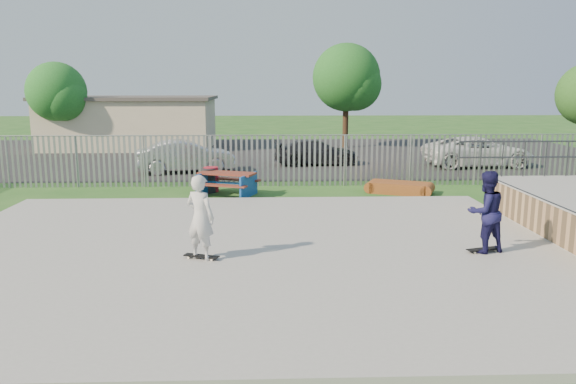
{
  "coord_description": "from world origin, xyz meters",
  "views": [
    {
      "loc": [
        0.61,
        -12.73,
        3.93
      ],
      "look_at": [
        1.13,
        2.0,
        1.1
      ],
      "focal_mm": 35.0,
      "sensor_mm": 36.0,
      "label": 1
    }
  ],
  "objects_px": {
    "trash_bin_red": "(211,179)",
    "tree_mid": "(346,78)",
    "skater_navy": "(486,212)",
    "picnic_table": "(227,184)",
    "trash_bin_grey": "(208,181)",
    "tree_left": "(56,92)",
    "skater_white": "(200,217)",
    "car_white": "(478,152)",
    "funbox": "(399,188)",
    "car_dark": "(316,152)",
    "car_silver": "(186,156)"
  },
  "relations": [
    {
      "from": "picnic_table",
      "to": "trash_bin_red",
      "type": "relative_size",
      "value": 2.66
    },
    {
      "from": "car_silver",
      "to": "car_white",
      "type": "xyz_separation_m",
      "value": [
        13.85,
        1.32,
        -0.0
      ]
    },
    {
      "from": "funbox",
      "to": "car_dark",
      "type": "bearing_deg",
      "value": 131.76
    },
    {
      "from": "trash_bin_grey",
      "to": "tree_mid",
      "type": "bearing_deg",
      "value": 64.38
    },
    {
      "from": "car_dark",
      "to": "car_white",
      "type": "height_order",
      "value": "car_white"
    },
    {
      "from": "picnic_table",
      "to": "trash_bin_grey",
      "type": "xyz_separation_m",
      "value": [
        -0.74,
        0.62,
        0.02
      ]
    },
    {
      "from": "trash_bin_grey",
      "to": "car_silver",
      "type": "relative_size",
      "value": 0.2
    },
    {
      "from": "tree_mid",
      "to": "skater_white",
      "type": "bearing_deg",
      "value": -105.24
    },
    {
      "from": "car_white",
      "to": "tree_left",
      "type": "xyz_separation_m",
      "value": [
        -22.27,
        6.49,
        2.77
      ]
    },
    {
      "from": "car_silver",
      "to": "tree_left",
      "type": "relative_size",
      "value": 0.84
    },
    {
      "from": "skater_navy",
      "to": "tree_left",
      "type": "bearing_deg",
      "value": -67.39
    },
    {
      "from": "car_dark",
      "to": "tree_mid",
      "type": "relative_size",
      "value": 0.65
    },
    {
      "from": "funbox",
      "to": "tree_left",
      "type": "relative_size",
      "value": 0.43
    },
    {
      "from": "trash_bin_grey",
      "to": "funbox",
      "type": "bearing_deg",
      "value": -3.15
    },
    {
      "from": "car_white",
      "to": "trash_bin_red",
      "type": "bearing_deg",
      "value": 111.65
    },
    {
      "from": "trash_bin_grey",
      "to": "skater_white",
      "type": "distance_m",
      "value": 8.6
    },
    {
      "from": "funbox",
      "to": "trash_bin_red",
      "type": "xyz_separation_m",
      "value": [
        -6.94,
        0.59,
        0.25
      ]
    },
    {
      "from": "tree_left",
      "to": "trash_bin_red",
      "type": "bearing_deg",
      "value": -51.21
    },
    {
      "from": "trash_bin_red",
      "to": "tree_mid",
      "type": "xyz_separation_m",
      "value": [
        7.0,
        14.57,
        3.89
      ]
    },
    {
      "from": "tree_left",
      "to": "skater_white",
      "type": "bearing_deg",
      "value": -63.32
    },
    {
      "from": "trash_bin_red",
      "to": "car_white",
      "type": "relative_size",
      "value": 0.18
    },
    {
      "from": "trash_bin_red",
      "to": "funbox",
      "type": "bearing_deg",
      "value": -4.86
    },
    {
      "from": "tree_mid",
      "to": "tree_left",
      "type": "bearing_deg",
      "value": -172.87
    },
    {
      "from": "car_dark",
      "to": "skater_white",
      "type": "relative_size",
      "value": 2.23
    },
    {
      "from": "car_dark",
      "to": "skater_navy",
      "type": "height_order",
      "value": "skater_navy"
    },
    {
      "from": "trash_bin_red",
      "to": "car_dark",
      "type": "height_order",
      "value": "car_dark"
    },
    {
      "from": "funbox",
      "to": "car_dark",
      "type": "xyz_separation_m",
      "value": [
        -2.43,
        7.47,
        0.42
      ]
    },
    {
      "from": "trash_bin_red",
      "to": "tree_mid",
      "type": "distance_m",
      "value": 16.62
    },
    {
      "from": "funbox",
      "to": "tree_left",
      "type": "distance_m",
      "value": 21.63
    },
    {
      "from": "car_silver",
      "to": "skater_navy",
      "type": "bearing_deg",
      "value": -159.75
    },
    {
      "from": "skater_navy",
      "to": "skater_white",
      "type": "height_order",
      "value": "same"
    },
    {
      "from": "car_silver",
      "to": "skater_navy",
      "type": "height_order",
      "value": "skater_navy"
    },
    {
      "from": "skater_navy",
      "to": "car_white",
      "type": "bearing_deg",
      "value": -126.55
    },
    {
      "from": "trash_bin_red",
      "to": "skater_white",
      "type": "relative_size",
      "value": 0.49
    },
    {
      "from": "trash_bin_grey",
      "to": "trash_bin_red",
      "type": "bearing_deg",
      "value": 66.54
    },
    {
      "from": "car_white",
      "to": "skater_white",
      "type": "distance_m",
      "value": 18.75
    },
    {
      "from": "skater_navy",
      "to": "trash_bin_red",
      "type": "bearing_deg",
      "value": -66.74
    },
    {
      "from": "trash_bin_red",
      "to": "tree_left",
      "type": "height_order",
      "value": "tree_left"
    },
    {
      "from": "picnic_table",
      "to": "trash_bin_red",
      "type": "height_order",
      "value": "trash_bin_red"
    },
    {
      "from": "funbox",
      "to": "trash_bin_red",
      "type": "relative_size",
      "value": 2.48
    },
    {
      "from": "tree_left",
      "to": "skater_white",
      "type": "xyz_separation_m",
      "value": [
        10.65,
        -21.19,
        -2.42
      ]
    },
    {
      "from": "trash_bin_grey",
      "to": "tree_left",
      "type": "height_order",
      "value": "tree_left"
    },
    {
      "from": "picnic_table",
      "to": "car_white",
      "type": "distance_m",
      "value": 13.46
    },
    {
      "from": "trash_bin_grey",
      "to": "tree_mid",
      "type": "xyz_separation_m",
      "value": [
        7.09,
        14.77,
        3.9
      ]
    },
    {
      "from": "funbox",
      "to": "tree_left",
      "type": "height_order",
      "value": "tree_left"
    },
    {
      "from": "tree_left",
      "to": "picnic_table",
      "type": "bearing_deg",
      "value": -51.24
    },
    {
      "from": "trash_bin_grey",
      "to": "car_dark",
      "type": "distance_m",
      "value": 8.45
    },
    {
      "from": "trash_bin_red",
      "to": "car_white",
      "type": "height_order",
      "value": "car_white"
    },
    {
      "from": "car_white",
      "to": "skater_white",
      "type": "xyz_separation_m",
      "value": [
        -11.63,
        -14.7,
        0.35
      ]
    },
    {
      "from": "skater_white",
      "to": "tree_left",
      "type": "bearing_deg",
      "value": -33.87
    }
  ]
}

